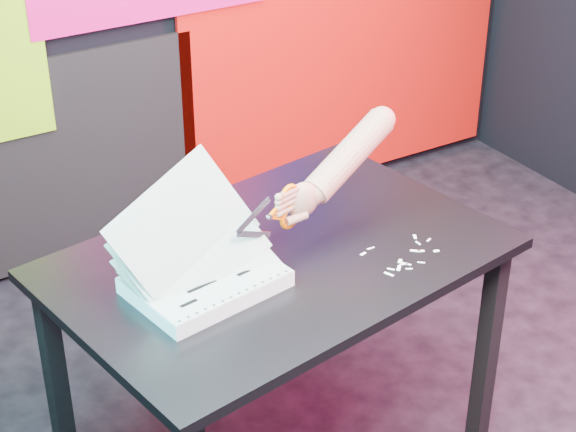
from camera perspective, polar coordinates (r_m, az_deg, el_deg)
room at (r=2.54m, az=10.76°, el=12.03°), size 3.01×3.01×2.71m
backdrop at (r=3.84m, az=-3.74°, el=12.45°), size 2.88×0.05×2.08m
work_table at (r=2.60m, az=-0.61°, el=-4.00°), size 1.27×0.95×0.75m
printout_stack at (r=2.40m, az=-4.98°, el=-3.69°), size 0.44×0.32×0.34m
scissors at (r=2.48m, az=-0.17°, el=0.43°), size 0.22×0.07×0.13m
hand_forearm at (r=2.59m, az=3.19°, el=3.21°), size 0.43×0.16×0.21m
paper_clippings at (r=2.55m, az=6.94°, el=-2.42°), size 0.21×0.14×0.00m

